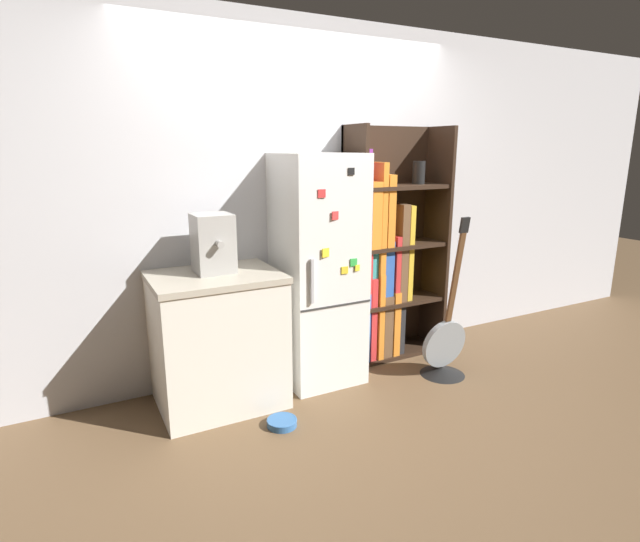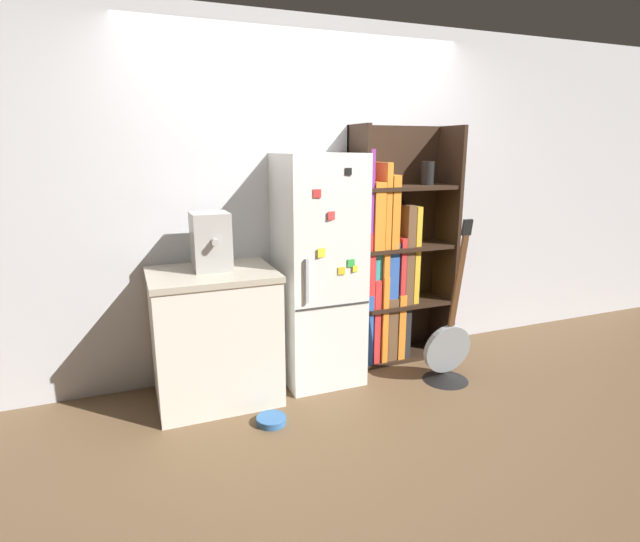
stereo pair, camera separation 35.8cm
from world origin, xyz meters
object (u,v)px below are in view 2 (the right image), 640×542
object	(u,v)px
bookshelf	(390,263)
guitar	(447,359)
pet_bowl	(271,420)
espresso_machine	(211,241)
refrigerator	(318,270)

from	to	relation	value
bookshelf	guitar	bearing A→B (deg)	-70.55
pet_bowl	bookshelf	bearing A→B (deg)	28.79
bookshelf	pet_bowl	bearing A→B (deg)	-151.21
espresso_machine	pet_bowl	size ratio (longest dim) A/B	1.99
refrigerator	bookshelf	bearing A→B (deg)	11.09
refrigerator	espresso_machine	bearing A→B (deg)	179.65
espresso_machine	guitar	size ratio (longest dim) A/B	0.31
guitar	refrigerator	bearing A→B (deg)	153.71
espresso_machine	guitar	bearing A→B (deg)	-14.85
refrigerator	espresso_machine	world-z (taller)	refrigerator
refrigerator	guitar	bearing A→B (deg)	-26.29
espresso_machine	pet_bowl	distance (m)	1.21
refrigerator	pet_bowl	distance (m)	1.09
bookshelf	pet_bowl	xyz separation A→B (m)	(-1.19, -0.65, -0.78)
guitar	bookshelf	bearing A→B (deg)	109.45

